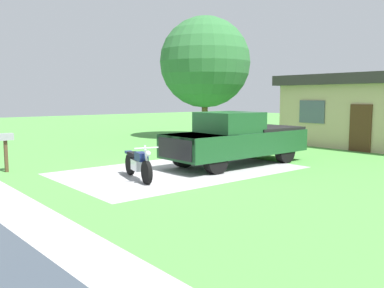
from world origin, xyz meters
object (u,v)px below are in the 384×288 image
Objects in this scene: mailbox at (5,142)px; pickup_truck at (238,138)px; motorcycle at (138,163)px; shade_tree at (205,62)px.

pickup_truck is at bearing 61.12° from mailbox.
pickup_truck is at bearing 89.40° from motorcycle.
mailbox is at bearing -118.88° from pickup_truck.
mailbox reaches higher than motorcycle.
shade_tree is at bearing 109.30° from mailbox.
mailbox is (-3.78, -6.84, 0.03)m from pickup_truck.
pickup_truck is 0.80× the size of shade_tree.
motorcycle is 13.29m from shade_tree.
motorcycle is 1.73× the size of mailbox.
mailbox is (-3.73, -2.66, 0.51)m from motorcycle.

